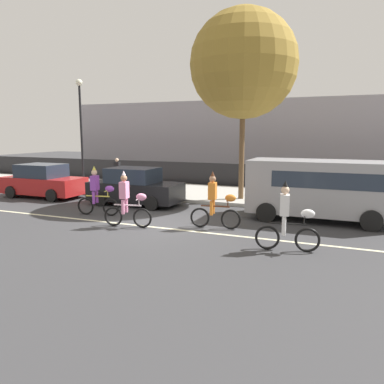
{
  "coord_description": "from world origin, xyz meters",
  "views": [
    {
      "loc": [
        6.13,
        -11.39,
        3.16
      ],
      "look_at": [
        0.95,
        1.2,
        1.0
      ],
      "focal_mm": 35.0,
      "sensor_mm": 36.0,
      "label": 1
    }
  ],
  "objects_px": {
    "parade_cyclist_purple": "(98,194)",
    "parked_car_black": "(135,187)",
    "parade_cyclist_pink": "(128,203)",
    "parade_cyclist_orange": "(216,204)",
    "parked_car_red": "(43,182)",
    "parked_van_grey": "(322,186)",
    "street_lamp_post": "(81,117)",
    "parade_cyclist_zebra": "(288,220)",
    "pedestrian_onlooker": "(117,172)"
  },
  "relations": [
    {
      "from": "parade_cyclist_pink",
      "to": "parked_car_black",
      "type": "relative_size",
      "value": 0.47
    },
    {
      "from": "parade_cyclist_orange",
      "to": "parked_car_red",
      "type": "xyz_separation_m",
      "value": [
        -9.86,
        2.58,
        -0.06
      ]
    },
    {
      "from": "parade_cyclist_pink",
      "to": "parked_van_grey",
      "type": "distance_m",
      "value": 6.92
    },
    {
      "from": "parade_cyclist_pink",
      "to": "pedestrian_onlooker",
      "type": "xyz_separation_m",
      "value": [
        -5.04,
        6.99,
        0.17
      ]
    },
    {
      "from": "parked_van_grey",
      "to": "parade_cyclist_zebra",
      "type": "bearing_deg",
      "value": -98.08
    },
    {
      "from": "parade_cyclist_pink",
      "to": "parked_van_grey",
      "type": "bearing_deg",
      "value": 30.31
    },
    {
      "from": "parade_cyclist_purple",
      "to": "parked_car_red",
      "type": "xyz_separation_m",
      "value": [
        -5.02,
        2.4,
        -0.06
      ]
    },
    {
      "from": "parade_cyclist_purple",
      "to": "parked_car_black",
      "type": "xyz_separation_m",
      "value": [
        0.18,
        2.43,
        -0.06
      ]
    },
    {
      "from": "parked_car_red",
      "to": "parade_cyclist_zebra",
      "type": "bearing_deg",
      "value": -18.38
    },
    {
      "from": "parade_cyclist_zebra",
      "to": "parked_car_red",
      "type": "distance_m",
      "value": 13.11
    },
    {
      "from": "parade_cyclist_purple",
      "to": "parked_car_black",
      "type": "relative_size",
      "value": 0.47
    },
    {
      "from": "parade_cyclist_zebra",
      "to": "pedestrian_onlooker",
      "type": "height_order",
      "value": "parade_cyclist_zebra"
    },
    {
      "from": "street_lamp_post",
      "to": "parade_cyclist_orange",
      "type": "bearing_deg",
      "value": -28.99
    },
    {
      "from": "parked_car_black",
      "to": "parked_car_red",
      "type": "bearing_deg",
      "value": -179.72
    },
    {
      "from": "parade_cyclist_zebra",
      "to": "parked_car_red",
      "type": "bearing_deg",
      "value": 161.62
    },
    {
      "from": "parade_cyclist_purple",
      "to": "parked_car_black",
      "type": "height_order",
      "value": "parade_cyclist_purple"
    },
    {
      "from": "parade_cyclist_purple",
      "to": "parade_cyclist_orange",
      "type": "bearing_deg",
      "value": -2.04
    },
    {
      "from": "street_lamp_post",
      "to": "pedestrian_onlooker",
      "type": "height_order",
      "value": "street_lamp_post"
    },
    {
      "from": "parade_cyclist_purple",
      "to": "parade_cyclist_orange",
      "type": "xyz_separation_m",
      "value": [
        4.84,
        -0.17,
        0.0
      ]
    },
    {
      "from": "parade_cyclist_zebra",
      "to": "parade_cyclist_orange",
      "type": "bearing_deg",
      "value": 148.92
    },
    {
      "from": "parked_van_grey",
      "to": "parked_car_black",
      "type": "xyz_separation_m",
      "value": [
        -7.82,
        0.07,
        -0.5
      ]
    },
    {
      "from": "parked_car_red",
      "to": "street_lamp_post",
      "type": "distance_m",
      "value": 4.23
    },
    {
      "from": "parade_cyclist_purple",
      "to": "pedestrian_onlooker",
      "type": "relative_size",
      "value": 1.19
    },
    {
      "from": "parade_cyclist_purple",
      "to": "parade_cyclist_zebra",
      "type": "xyz_separation_m",
      "value": [
        7.42,
        -1.73,
        0.0
      ]
    },
    {
      "from": "parade_cyclist_pink",
      "to": "parade_cyclist_orange",
      "type": "bearing_deg",
      "value": 18.76
    },
    {
      "from": "parade_cyclist_purple",
      "to": "parade_cyclist_pink",
      "type": "bearing_deg",
      "value": -28.9
    },
    {
      "from": "parade_cyclist_zebra",
      "to": "street_lamp_post",
      "type": "xyz_separation_m",
      "value": [
        -12.19,
        6.88,
        3.15
      ]
    },
    {
      "from": "parked_van_grey",
      "to": "parked_car_red",
      "type": "xyz_separation_m",
      "value": [
        -13.02,
        0.04,
        -0.5
      ]
    },
    {
      "from": "parade_cyclist_purple",
      "to": "street_lamp_post",
      "type": "relative_size",
      "value": 0.33
    },
    {
      "from": "parade_cyclist_pink",
      "to": "pedestrian_onlooker",
      "type": "relative_size",
      "value": 1.19
    },
    {
      "from": "parade_cyclist_pink",
      "to": "parked_van_grey",
      "type": "relative_size",
      "value": 0.38
    },
    {
      "from": "parade_cyclist_purple",
      "to": "parade_cyclist_zebra",
      "type": "height_order",
      "value": "same"
    },
    {
      "from": "parked_car_red",
      "to": "pedestrian_onlooker",
      "type": "bearing_deg",
      "value": 59.86
    },
    {
      "from": "parade_cyclist_purple",
      "to": "pedestrian_onlooker",
      "type": "xyz_separation_m",
      "value": [
        -3.01,
        5.87,
        0.17
      ]
    },
    {
      "from": "parade_cyclist_orange",
      "to": "parade_cyclist_zebra",
      "type": "height_order",
      "value": "same"
    },
    {
      "from": "parade_cyclist_orange",
      "to": "parked_car_black",
      "type": "height_order",
      "value": "parade_cyclist_orange"
    },
    {
      "from": "parade_cyclist_purple",
      "to": "street_lamp_post",
      "type": "bearing_deg",
      "value": 132.8
    },
    {
      "from": "parade_cyclist_pink",
      "to": "pedestrian_onlooker",
      "type": "height_order",
      "value": "parade_cyclist_pink"
    },
    {
      "from": "parked_car_red",
      "to": "street_lamp_post",
      "type": "xyz_separation_m",
      "value": [
        0.25,
        2.75,
        3.21
      ]
    },
    {
      "from": "parked_van_grey",
      "to": "street_lamp_post",
      "type": "height_order",
      "value": "street_lamp_post"
    },
    {
      "from": "pedestrian_onlooker",
      "to": "parked_car_black",
      "type": "bearing_deg",
      "value": -47.15
    },
    {
      "from": "parade_cyclist_zebra",
      "to": "street_lamp_post",
      "type": "distance_m",
      "value": 14.35
    },
    {
      "from": "street_lamp_post",
      "to": "parade_cyclist_pink",
      "type": "bearing_deg",
      "value": -42.68
    },
    {
      "from": "parade_cyclist_zebra",
      "to": "pedestrian_onlooker",
      "type": "relative_size",
      "value": 1.19
    },
    {
      "from": "parked_van_grey",
      "to": "parked_car_red",
      "type": "bearing_deg",
      "value": 179.81
    },
    {
      "from": "parade_cyclist_orange",
      "to": "street_lamp_post",
      "type": "relative_size",
      "value": 0.33
    },
    {
      "from": "parade_cyclist_pink",
      "to": "parked_van_grey",
      "type": "xyz_separation_m",
      "value": [
        5.96,
        3.49,
        0.44
      ]
    },
    {
      "from": "parade_cyclist_orange",
      "to": "parked_car_red",
      "type": "bearing_deg",
      "value": 165.35
    },
    {
      "from": "parked_car_black",
      "to": "street_lamp_post",
      "type": "xyz_separation_m",
      "value": [
        -4.95,
        2.72,
        3.21
      ]
    },
    {
      "from": "parade_cyclist_purple",
      "to": "parked_van_grey",
      "type": "height_order",
      "value": "parked_van_grey"
    }
  ]
}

